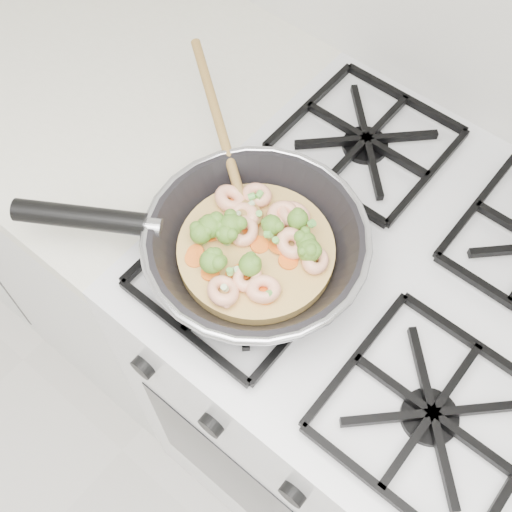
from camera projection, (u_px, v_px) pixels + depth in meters
The scene contains 3 objects.
stove at pixel (351, 376), 1.25m from camera, with size 0.60×0.60×0.92m.
counter_left at pixel (77, 174), 1.52m from camera, with size 1.00×0.60×0.90m.
skillet at pixel (252, 243), 0.82m from camera, with size 0.43×0.37×0.10m.
Camera 1 is at (0.13, 1.25, 1.66)m, focal length 44.56 mm.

